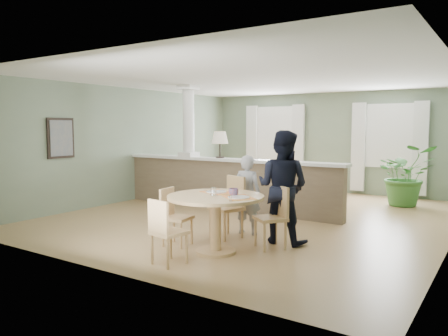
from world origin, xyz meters
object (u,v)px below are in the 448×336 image
Objects in this scene: chair_near at (165,229)px; man_person at (282,187)px; chair_side at (173,214)px; child_person at (247,195)px; chair_far_boy at (230,204)px; chair_far_man at (275,214)px; sofa at (255,181)px; dining_table at (216,207)px; houseplant at (406,175)px.

man_person is (0.77, 1.85, 0.39)m from chair_near.
child_person is (0.60, 1.19, 0.19)m from chair_side.
man_person is (0.85, 0.16, 0.32)m from chair_far_boy.
sofa is at bearing 161.77° from chair_far_man.
chair_near is (0.09, -1.69, -0.07)m from chair_far_boy.
sofa is 5.10m from chair_near.
sofa is at bearing -67.86° from child_person.
chair_side is at bearing -179.59° from dining_table.
houseplant is 6.45m from chair_near.
chair_far_man is at bearing -56.52° from sofa.
chair_side is (-1.36, -0.70, -0.03)m from chair_far_man.
chair_side is (-0.79, -0.01, -0.18)m from dining_table.
chair_far_boy reaches higher than chair_far_man.
chair_far_man is at bearing 7.39° from chair_far_boy.
chair_side is (-2.28, -5.39, -0.22)m from houseplant.
chair_near is at bearing -105.74° from dining_table.
chair_side is at bearing -114.36° from chair_far_man.
chair_near is at bearing 67.61° from man_person.
dining_table is 0.81m from chair_side.
sofa is at bearing -54.22° from man_person.
chair_side is (0.87, -4.07, -0.01)m from sofa.
dining_table is at bearing -51.54° from chair_far_boy.
chair_far_boy is 1.08× the size of chair_far_man.
dining_table reaches higher than chair_side.
chair_near is at bearing -105.50° from houseplant.
man_person is at bearing 28.53° from chair_far_boy.
sofa is 1.90× the size of man_person.
houseplant is at bearing 22.69° from sofa.
man_person is at bearing -60.15° from chair_side.
chair_far_boy is 1.70m from chair_near.
chair_near is (-0.23, -0.83, -0.18)m from dining_table.
dining_table is 1.17m from man_person.
dining_table is 1.38× the size of chair_far_boy.
chair_near is (1.43, -4.90, -0.00)m from sofa.
houseplant is 4.87m from chair_far_boy.
houseplant reaches higher than child_person.
houseplant is 1.52× the size of chair_far_man.
dining_table is 1.58× the size of chair_side.
chair_far_boy is (-0.32, 0.86, -0.11)m from dining_table.
chair_side is at bearing -100.05° from chair_far_boy.
sofa is 4.17m from chair_side.
houseplant is 1.05× the size of child_person.
man_person is (0.53, 1.02, 0.21)m from dining_table.
chair_near is at bearing -154.25° from chair_side.
man_person is at bearing -54.28° from sofa.
child_person reaches higher than chair_far_boy.
chair_far_man is 1.53m from chair_side.
man_person is at bearing -103.08° from chair_near.
man_person is (2.19, -3.05, 0.38)m from sofa.
chair_far_boy is (1.34, -3.21, 0.06)m from sofa.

